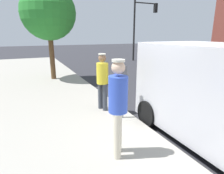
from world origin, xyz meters
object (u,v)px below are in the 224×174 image
pedestrian_in_blue (118,102)px  street_tree (48,13)px  parking_meter_near (123,81)px  pedestrian_in_yellow (102,78)px  traffic_light_corner (142,21)px

pedestrian_in_blue → street_tree: (0.17, -7.11, 2.12)m
parking_meter_near → street_tree: bearing=-80.0°
pedestrian_in_yellow → traffic_light_corner: bearing=-127.8°
street_tree → traffic_light_corner: bearing=-148.3°
pedestrian_in_yellow → traffic_light_corner: traffic_light_corner is taller
parking_meter_near → traffic_light_corner: 13.72m
traffic_light_corner → street_tree: (8.75, 5.41, -0.21)m
pedestrian_in_blue → street_tree: 7.42m
pedestrian_in_blue → pedestrian_in_yellow: bearing=-104.8°
pedestrian_in_blue → traffic_light_corner: size_ratio=0.35×
pedestrian_in_yellow → street_tree: size_ratio=0.38×
parking_meter_near → pedestrian_in_yellow: pedestrian_in_yellow is taller
pedestrian_in_blue → traffic_light_corner: bearing=-124.4°
parking_meter_near → traffic_light_corner: (-7.75, -11.08, 2.34)m
parking_meter_near → pedestrian_in_blue: pedestrian_in_blue is taller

